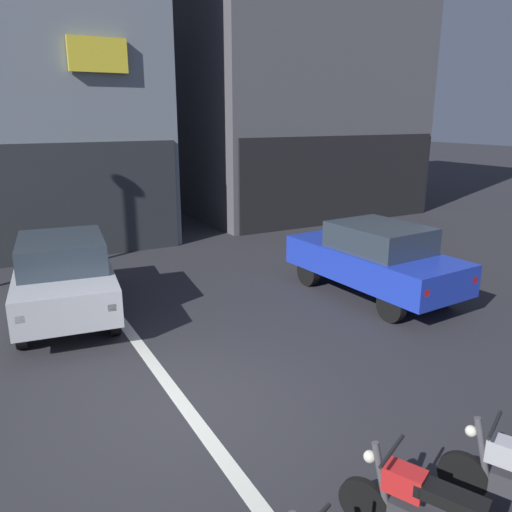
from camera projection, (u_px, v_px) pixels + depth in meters
ground_plane at (186, 408)px, 6.93m from camera, size 120.00×120.00×0.00m
lane_centre_line at (95, 285)px, 11.99m from camera, size 0.20×18.00×0.01m
building_mid_block at (6, 58)px, 16.31m from camera, size 8.09×9.67×11.41m
building_far_right at (280, 28)px, 20.70m from camera, size 8.88×9.06×14.80m
car_silver_crossing_near at (64, 274)px, 9.92m from camera, size 2.27×4.29×1.64m
car_blue_parked_kerbside at (375, 258)px, 11.05m from camera, size 2.02×4.20×1.64m
motorcycle_red_row_left_mid at (423, 512)px, 4.52m from camera, size 0.79×1.54×0.98m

